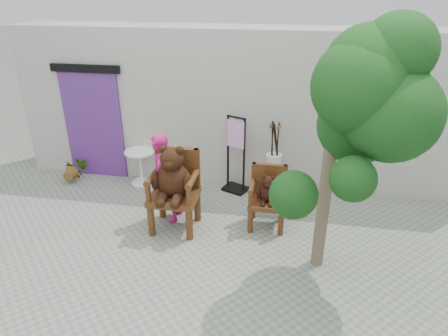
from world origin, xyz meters
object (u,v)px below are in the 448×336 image
at_px(cafe_table, 141,163).
at_px(stool_bucket, 274,163).
at_px(chair_small, 268,193).
at_px(display_stand, 236,163).
at_px(chair_big, 174,181).
at_px(person, 166,178).
at_px(tree, 370,98).

distance_m(cafe_table, stool_bucket, 2.65).
height_order(chair_small, display_stand, display_stand).
bearing_deg(cafe_table, chair_big, -51.80).
xyz_separation_m(chair_big, cafe_table, (-1.12, 1.42, -0.41)).
bearing_deg(person, tree, 71.15).
relative_size(chair_small, cafe_table, 1.48).
relative_size(person, cafe_table, 2.18).
height_order(cafe_table, stool_bucket, stool_bucket).
bearing_deg(chair_big, stool_bucket, 43.21).
bearing_deg(chair_small, tree, -40.67).
bearing_deg(stool_bucket, chair_big, -136.79).
bearing_deg(person, display_stand, 138.92).
height_order(person, stool_bucket, person).
distance_m(stool_bucket, tree, 3.06).
height_order(cafe_table, display_stand, display_stand).
bearing_deg(tree, person, 161.96).
bearing_deg(person, chair_big, 39.38).
bearing_deg(display_stand, person, -106.33).
xyz_separation_m(chair_big, display_stand, (0.80, 1.43, -0.27)).
distance_m(chair_big, stool_bucket, 2.10).
xyz_separation_m(chair_big, chair_small, (1.49, 0.31, -0.25)).
xyz_separation_m(chair_small, tree, (1.17, -1.01, 1.92)).
bearing_deg(chair_big, display_stand, 60.72).
distance_m(display_stand, tree, 3.43).
xyz_separation_m(display_stand, stool_bucket, (0.72, 0.00, 0.06)).
height_order(stool_bucket, tree, tree).
xyz_separation_m(person, cafe_table, (-0.92, 1.18, -0.33)).
distance_m(chair_small, display_stand, 1.31).
distance_m(chair_big, display_stand, 1.66).
distance_m(person, cafe_table, 1.53).
relative_size(chair_small, tree, 0.30).
relative_size(chair_small, person, 0.68).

